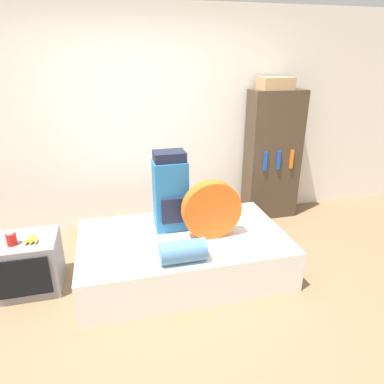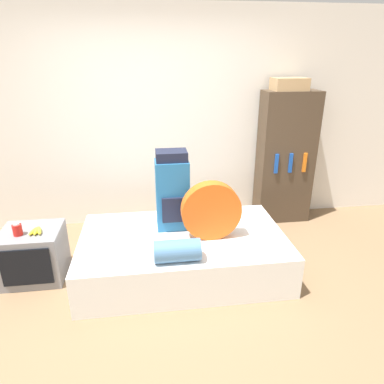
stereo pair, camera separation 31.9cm
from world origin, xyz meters
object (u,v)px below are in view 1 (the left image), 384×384
object	(u,v)px
sleeping_roll	(183,251)
cardboard_box	(276,83)
tent_bag	(211,210)
bookshelf	(272,156)
backpack	(170,192)
television	(29,264)
canister	(11,239)

from	to	relation	value
sleeping_roll	cardboard_box	world-z (taller)	cardboard_box
tent_bag	bookshelf	distance (m)	1.62
backpack	sleeping_roll	size ratio (longest dim) A/B	2.01
television	canister	world-z (taller)	canister
sleeping_roll	bookshelf	world-z (taller)	bookshelf
sleeping_roll	tent_bag	bearing A→B (deg)	45.00
sleeping_roll	television	world-z (taller)	sleeping_roll
backpack	television	xyz separation A→B (m)	(-1.36, -0.10, -0.54)
backpack	bookshelf	bearing A→B (deg)	29.20
sleeping_roll	bookshelf	distance (m)	2.14
tent_bag	cardboard_box	xyz separation A→B (m)	(1.12, 1.11, 1.04)
television	canister	bearing A→B (deg)	-140.50
backpack	tent_bag	world-z (taller)	backpack
backpack	tent_bag	xyz separation A→B (m)	(0.34, -0.27, -0.11)
backpack	sleeping_roll	distance (m)	0.69
tent_bag	sleeping_roll	distance (m)	0.54
tent_bag	cardboard_box	size ratio (longest dim) A/B	1.44
tent_bag	canister	distance (m)	1.79
backpack	television	world-z (taller)	backpack
tent_bag	cardboard_box	world-z (taller)	cardboard_box
canister	bookshelf	world-z (taller)	bookshelf
television	bookshelf	world-z (taller)	bookshelf
television	canister	distance (m)	0.33
bookshelf	sleeping_roll	bearing A→B (deg)	-136.01
tent_bag	cardboard_box	distance (m)	1.89
tent_bag	canister	size ratio (longest dim) A/B	4.61
sleeping_roll	television	distance (m)	1.47
television	cardboard_box	size ratio (longest dim) A/B	1.41
canister	cardboard_box	xyz separation A→B (m)	(2.90, 1.00, 1.17)
canister	cardboard_box	size ratio (longest dim) A/B	0.31
backpack	sleeping_roll	xyz separation A→B (m)	(-0.02, -0.63, -0.29)
television	sleeping_roll	bearing A→B (deg)	-21.34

